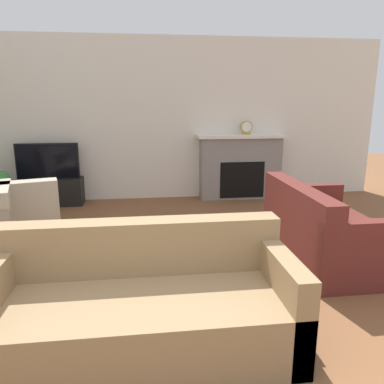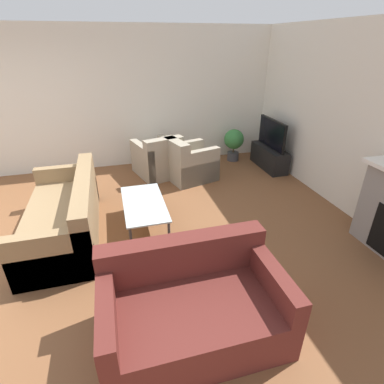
% 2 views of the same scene
% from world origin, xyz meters
% --- Properties ---
extents(wall_back, '(8.12, 0.06, 2.70)m').
position_xyz_m(wall_back, '(0.00, 5.11, 1.35)').
color(wall_back, silver).
rests_on(wall_back, ground_plane).
extents(fireplace, '(1.51, 0.39, 1.10)m').
position_xyz_m(fireplace, '(1.60, 4.91, 0.58)').
color(fireplace, gray).
rests_on(fireplace, ground_plane).
extents(tv_stand, '(1.03, 0.35, 0.44)m').
position_xyz_m(tv_stand, '(-1.59, 4.82, 0.22)').
color(tv_stand, black).
rests_on(tv_stand, ground_plane).
extents(tv, '(0.97, 0.06, 0.57)m').
position_xyz_m(tv, '(-1.59, 4.82, 0.73)').
color(tv, black).
rests_on(tv, tv_stand).
extents(couch_sectional, '(2.02, 0.88, 0.82)m').
position_xyz_m(couch_sectional, '(-0.09, 0.97, 0.29)').
color(couch_sectional, '#8C704C').
rests_on(couch_sectional, ground_plane).
extents(couch_loveseat, '(0.96, 1.57, 0.82)m').
position_xyz_m(couch_loveseat, '(1.84, 2.20, 0.29)').
color(couch_loveseat, '#5B231E').
rests_on(couch_loveseat, ground_plane).
extents(armchair_accent, '(0.91, 1.00, 0.82)m').
position_xyz_m(armchair_accent, '(-1.44, 3.05, 0.30)').
color(armchair_accent, '#9E937F').
rests_on(armchair_accent, ground_plane).
extents(coffee_table, '(1.16, 0.57, 0.39)m').
position_xyz_m(coffee_table, '(-0.02, 2.01, 0.35)').
color(coffee_table, '#333338').
rests_on(coffee_table, ground_plane).
extents(mantel_clock, '(0.20, 0.07, 0.23)m').
position_xyz_m(mantel_clock, '(1.68, 4.91, 1.22)').
color(mantel_clock, '#B79338').
rests_on(mantel_clock, fireplace).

